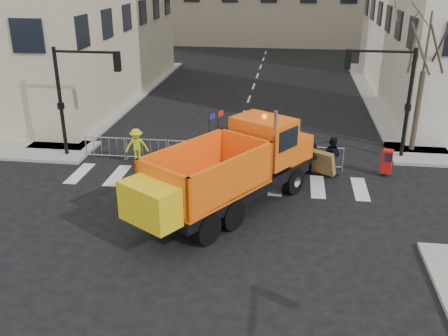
# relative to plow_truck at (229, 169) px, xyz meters

# --- Properties ---
(ground) EXTENTS (120.00, 120.00, 0.00)m
(ground) POSITION_rel_plow_truck_xyz_m (-0.76, -2.85, -1.73)
(ground) COLOR black
(ground) RESTS_ON ground
(sidewalk_back) EXTENTS (64.00, 5.00, 0.15)m
(sidewalk_back) POSITION_rel_plow_truck_xyz_m (-0.76, 5.65, -1.66)
(sidewalk_back) COLOR gray
(sidewalk_back) RESTS_ON ground
(traffic_light_left) EXTENTS (0.18, 0.18, 5.40)m
(traffic_light_left) POSITION_rel_plow_truck_xyz_m (-8.76, 4.65, 0.97)
(traffic_light_left) COLOR black
(traffic_light_left) RESTS_ON ground
(traffic_light_right) EXTENTS (0.18, 0.18, 5.40)m
(traffic_light_right) POSITION_rel_plow_truck_xyz_m (7.74, 6.65, 0.97)
(traffic_light_right) COLOR black
(traffic_light_right) RESTS_ON ground
(crowd_barriers) EXTENTS (12.60, 0.60, 1.10)m
(crowd_barriers) POSITION_rel_plow_truck_xyz_m (-1.51, 4.75, -1.18)
(crowd_barriers) COLOR #9EA0A5
(crowd_barriers) RESTS_ON ground
(street_tree) EXTENTS (3.00, 3.00, 7.50)m
(street_tree) POSITION_rel_plow_truck_xyz_m (8.44, 7.65, 2.02)
(street_tree) COLOR #382B21
(street_tree) RESTS_ON ground
(plow_truck) EXTENTS (7.69, 9.89, 3.90)m
(plow_truck) POSITION_rel_plow_truck_xyz_m (0.00, 0.00, 0.00)
(plow_truck) COLOR black
(plow_truck) RESTS_ON ground
(cop_a) EXTENTS (0.68, 0.46, 1.86)m
(cop_a) POSITION_rel_plow_truck_xyz_m (3.09, 4.15, -0.80)
(cop_a) COLOR black
(cop_a) RESTS_ON ground
(cop_b) EXTENTS (1.10, 1.02, 1.80)m
(cop_b) POSITION_rel_plow_truck_xyz_m (4.15, 4.15, -0.84)
(cop_b) COLOR black
(cop_b) RESTS_ON ground
(cop_c) EXTENTS (1.20, 1.05, 1.94)m
(cop_c) POSITION_rel_plow_truck_xyz_m (3.10, 4.15, -0.76)
(cop_c) COLOR black
(cop_c) RESTS_ON ground
(worker) EXTENTS (1.21, 0.88, 1.69)m
(worker) POSITION_rel_plow_truck_xyz_m (-4.88, 3.95, -0.74)
(worker) COLOR #C3CF18
(worker) RESTS_ON sidewalk_back
(newspaper_box) EXTENTS (0.55, 0.52, 1.10)m
(newspaper_box) POSITION_rel_plow_truck_xyz_m (6.63, 4.28, -1.03)
(newspaper_box) COLOR red
(newspaper_box) RESTS_ON sidewalk_back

